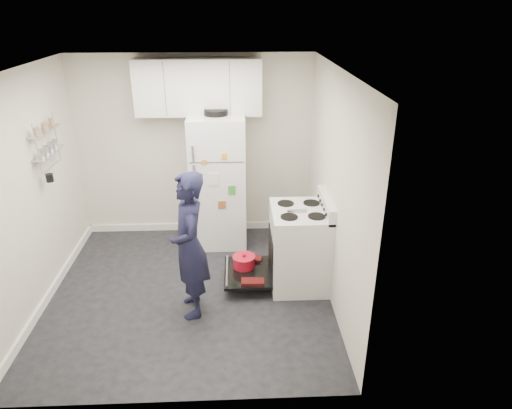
{
  "coord_description": "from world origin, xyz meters",
  "views": [
    {
      "loc": [
        0.57,
        -4.46,
        3.1
      ],
      "look_at": [
        0.77,
        0.1,
        1.05
      ],
      "focal_mm": 32.0,
      "sensor_mm": 36.0,
      "label": 1
    }
  ],
  "objects_px": {
    "electric_range": "(298,248)",
    "refrigerator": "(218,180)",
    "open_oven_door": "(246,268)",
    "person": "(190,246)"
  },
  "relations": [
    {
      "from": "open_oven_door",
      "to": "person",
      "type": "distance_m",
      "value": 1.01
    },
    {
      "from": "open_oven_door",
      "to": "refrigerator",
      "type": "bearing_deg",
      "value": 107.9
    },
    {
      "from": "open_oven_door",
      "to": "refrigerator",
      "type": "distance_m",
      "value": 1.32
    },
    {
      "from": "electric_range",
      "to": "refrigerator",
      "type": "distance_m",
      "value": 1.51
    },
    {
      "from": "refrigerator",
      "to": "person",
      "type": "bearing_deg",
      "value": -98.92
    },
    {
      "from": "person",
      "to": "open_oven_door",
      "type": "bearing_deg",
      "value": 121.68
    },
    {
      "from": "open_oven_door",
      "to": "person",
      "type": "height_order",
      "value": "person"
    },
    {
      "from": "electric_range",
      "to": "open_oven_door",
      "type": "distance_m",
      "value": 0.67
    },
    {
      "from": "electric_range",
      "to": "refrigerator",
      "type": "xyz_separation_m",
      "value": [
        -0.95,
        1.1,
        0.43
      ]
    },
    {
      "from": "person",
      "to": "refrigerator",
      "type": "bearing_deg",
      "value": 160.78
    }
  ]
}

